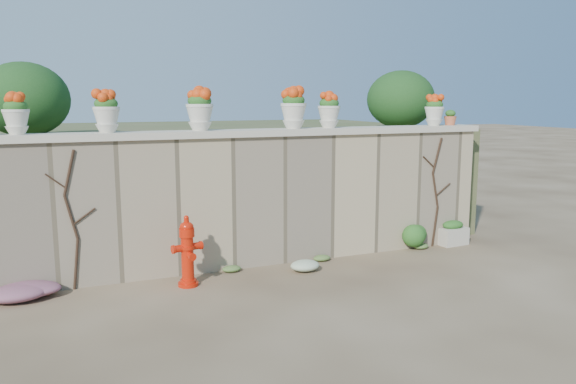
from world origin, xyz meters
name	(u,v)px	position (x,y,z in m)	size (l,w,h in m)	color
ground	(303,300)	(0.00, 0.00, 0.00)	(80.00, 80.00, 0.00)	#4D3B26
stone_wall	(256,201)	(0.00, 1.80, 1.00)	(8.00, 0.40, 2.00)	tan
wall_cap	(255,133)	(0.00, 1.80, 2.05)	(8.10, 0.52, 0.10)	beige
raised_fill	(205,175)	(0.00, 5.00, 1.00)	(9.00, 6.00, 2.00)	#384C23
back_shrub_left	(24,99)	(-3.20, 3.00, 2.55)	(1.30, 1.30, 1.10)	#143814
back_shrub_right	(401,99)	(3.40, 3.00, 2.55)	(1.30, 1.30, 1.10)	#143814
vine_left	(72,218)	(-2.67, 1.58, 0.99)	(0.60, 0.04, 1.91)	black
vine_right	(436,191)	(3.23, 1.58, 0.99)	(0.60, 0.04, 1.91)	black
fire_hydrant	(187,251)	(-1.24, 1.13, 0.50)	(0.43, 0.30, 0.99)	red
planter_box	(453,233)	(3.60, 1.54, 0.20)	(0.55, 0.35, 0.44)	beige
green_shrub	(416,233)	(2.82, 1.55, 0.28)	(0.59, 0.53, 0.56)	#1E5119
magenta_clump	(33,289)	(-3.20, 1.39, 0.13)	(1.00, 0.67, 0.27)	#AE2286
white_flowers	(300,266)	(0.44, 1.09, 0.10)	(0.57, 0.46, 0.21)	white
urn_pot_0	(16,114)	(-3.26, 1.80, 2.36)	(0.34, 0.34, 0.53)	silver
urn_pot_1	(106,112)	(-2.15, 1.80, 2.38)	(0.36, 0.36, 0.57)	silver
urn_pot_2	(200,109)	(-0.85, 1.80, 2.41)	(0.40, 0.40, 0.62)	silver
urn_pot_3	(294,108)	(0.63, 1.80, 2.41)	(0.40, 0.40, 0.63)	silver
urn_pot_4	(329,110)	(1.25, 1.80, 2.38)	(0.36, 0.36, 0.56)	silver
urn_pot_5	(434,111)	(3.29, 1.80, 2.36)	(0.33, 0.33, 0.52)	silver
terracotta_pot	(450,118)	(3.64, 1.80, 2.22)	(0.22, 0.22, 0.26)	#C3613B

